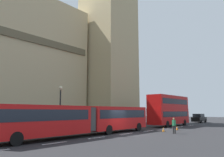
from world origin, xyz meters
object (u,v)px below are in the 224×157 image
object	(u,v)px
double_decker_bus	(169,109)
pedestrian_near_cones	(174,125)
articulated_bus	(85,118)
traffic_cone_middle	(177,128)
sedan_lead	(199,118)
traffic_cone_west	(163,129)
street_lamp	(60,105)

from	to	relation	value
double_decker_bus	pedestrian_near_cones	bearing A→B (deg)	-152.18
articulated_bus	traffic_cone_middle	distance (m)	13.02
double_decker_bus	sedan_lead	xyz separation A→B (m)	(14.28, 0.13, -1.80)
traffic_cone_west	articulated_bus	bearing A→B (deg)	156.64
double_decker_bus	traffic_cone_middle	world-z (taller)	double_decker_bus
double_decker_bus	street_lamp	world-z (taller)	street_lamp
articulated_bus	sedan_lead	distance (m)	33.04
traffic_cone_west	traffic_cone_middle	size ratio (longest dim) A/B	1.00
sedan_lead	pedestrian_near_cones	size ratio (longest dim) A/B	2.60
traffic_cone_middle	pedestrian_near_cones	size ratio (longest dim) A/B	0.34
articulated_bus	double_decker_bus	size ratio (longest dim) A/B	1.85
double_decker_bus	street_lamp	distance (m)	19.02
traffic_cone_middle	double_decker_bus	bearing A→B (deg)	32.49
traffic_cone_middle	pedestrian_near_cones	bearing A→B (deg)	-159.40
sedan_lead	traffic_cone_middle	distance (m)	21.21
traffic_cone_west	traffic_cone_middle	xyz separation A→B (m)	(3.27, -0.25, 0.00)
traffic_cone_middle	traffic_cone_west	bearing A→B (deg)	175.70
double_decker_bus	sedan_lead	world-z (taller)	double_decker_bus
sedan_lead	traffic_cone_middle	world-z (taller)	sedan_lead
sedan_lead	pedestrian_near_cones	distance (m)	26.13
double_decker_bus	street_lamp	size ratio (longest dim) A/B	1.93
double_decker_bus	articulated_bus	bearing A→B (deg)	-179.99
articulated_bus	traffic_cone_middle	world-z (taller)	articulated_bus
double_decker_bus	pedestrian_near_cones	xyz separation A→B (m)	(-11.15, -5.89, -1.80)
articulated_bus	double_decker_bus	bearing A→B (deg)	0.01
street_lamp	articulated_bus	bearing A→B (deg)	-93.49
street_lamp	double_decker_bus	bearing A→B (deg)	-13.70
double_decker_bus	traffic_cone_west	size ratio (longest dim) A/B	17.56
double_decker_bus	pedestrian_near_cones	size ratio (longest dim) A/B	6.03
articulated_bus	traffic_cone_west	distance (m)	9.90
street_lamp	traffic_cone_west	bearing A→B (deg)	-43.91
sedan_lead	street_lamp	world-z (taller)	street_lamp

